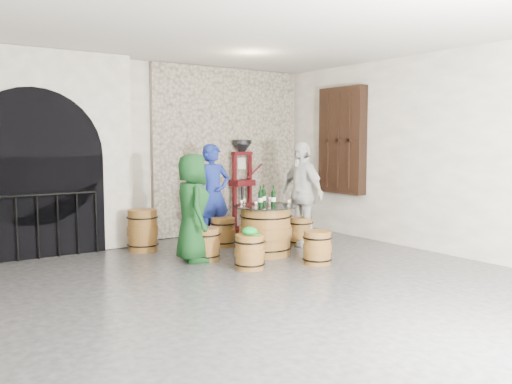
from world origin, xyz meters
TOP-DOWN VIEW (x-y plane):
  - ground at (0.00, 0.00)m, footprint 8.00×8.00m
  - wall_back at (0.00, 4.00)m, footprint 8.00×0.00m
  - wall_right at (3.50, 0.00)m, footprint 0.00×8.00m
  - ceiling at (0.00, 0.00)m, footprint 8.00×8.00m
  - stone_facing_panel at (1.80, 3.94)m, footprint 3.20×0.12m
  - arched_opening at (-1.90, 3.74)m, footprint 3.10×0.60m
  - shuttered_window at (3.38, 2.40)m, footprint 0.23×1.10m
  - barrel_table at (1.14, 1.73)m, footprint 1.01×1.01m
  - barrel_stool_left at (0.16, 1.92)m, footprint 0.44×0.44m
  - barrel_stool_far at (0.94, 2.71)m, footprint 0.44×0.44m
  - barrel_stool_right at (2.09, 2.02)m, footprint 0.44×0.44m
  - barrel_stool_near_right at (1.38, 0.77)m, footprint 0.44×0.44m
  - barrel_stool_near_left at (0.39, 1.08)m, footprint 0.44×0.44m
  - green_cap at (0.40, 1.07)m, footprint 0.26×0.21m
  - person_green at (-0.04, 1.96)m, footprint 0.71×0.90m
  - person_blue at (0.89, 2.95)m, footprint 0.64×0.42m
  - person_white at (2.11, 2.03)m, footprint 0.45×1.05m
  - wine_bottle_left at (1.02, 1.71)m, footprint 0.08×0.08m
  - wine_bottle_center at (1.24, 1.66)m, footprint 0.08×0.08m
  - wine_bottle_right at (1.20, 1.87)m, footprint 0.08×0.08m
  - tasting_glass_a at (0.86, 1.60)m, footprint 0.05×0.05m
  - tasting_glass_b at (1.40, 1.85)m, footprint 0.05×0.05m
  - tasting_glass_c at (0.93, 2.03)m, footprint 0.05×0.05m
  - tasting_glass_d at (1.39, 1.98)m, footprint 0.05×0.05m
  - tasting_glass_e at (1.40, 1.48)m, footprint 0.05×0.05m
  - tasting_glass_f at (0.77, 1.87)m, footprint 0.05×0.05m
  - side_barrel at (-0.35, 3.11)m, footprint 0.51×0.51m
  - corking_press at (1.98, 3.70)m, footprint 0.76×0.45m
  - control_box at (2.05, 3.86)m, footprint 0.18×0.10m

SIDE VIEW (x-z plane):
  - ground at x=0.00m, z-range 0.00..0.00m
  - barrel_stool_left at x=0.16m, z-range 0.00..0.48m
  - barrel_stool_far at x=0.94m, z-range 0.00..0.48m
  - barrel_stool_right at x=2.09m, z-range 0.00..0.48m
  - barrel_stool_near_right at x=1.38m, z-range 0.00..0.48m
  - barrel_stool_near_left at x=0.39m, z-range 0.00..0.48m
  - side_barrel at x=-0.35m, z-range 0.00..0.68m
  - barrel_table at x=1.14m, z-range 0.00..0.77m
  - green_cap at x=0.40m, z-range 0.47..0.59m
  - person_green at x=-0.04m, z-range 0.00..1.61m
  - tasting_glass_a at x=0.86m, z-range 0.78..0.87m
  - tasting_glass_b at x=1.40m, z-range 0.78..0.87m
  - tasting_glass_c at x=0.93m, z-range 0.78..0.87m
  - tasting_glass_d at x=1.39m, z-range 0.78..0.87m
  - tasting_glass_e at x=1.40m, z-range 0.78..0.87m
  - tasting_glass_f at x=0.77m, z-range 0.78..0.87m
  - person_blue at x=0.89m, z-range 0.00..1.74m
  - person_white at x=2.11m, z-range 0.00..1.78m
  - wine_bottle_left at x=1.02m, z-range 0.75..1.07m
  - wine_bottle_center at x=1.24m, z-range 0.75..1.07m
  - wine_bottle_right at x=1.20m, z-range 0.75..1.07m
  - corking_press at x=1.98m, z-range 0.15..1.96m
  - control_box at x=2.05m, z-range 1.24..1.46m
  - arched_opening at x=-1.90m, z-range -0.01..3.18m
  - wall_back at x=0.00m, z-range -2.40..5.60m
  - wall_right at x=3.50m, z-range -2.40..5.60m
  - stone_facing_panel at x=1.80m, z-range 0.01..3.19m
  - shuttered_window at x=3.38m, z-range 0.80..2.80m
  - ceiling at x=0.00m, z-range 3.20..3.20m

